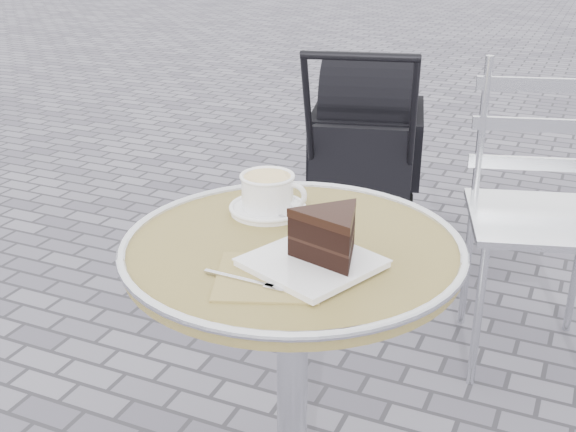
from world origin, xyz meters
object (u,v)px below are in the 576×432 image
at_px(cafe_table, 292,313).
at_px(bistro_chair, 540,178).
at_px(baby_stroller, 365,154).
at_px(cappuccino_set, 268,196).
at_px(cake_plate_set, 325,242).

relative_size(cafe_table, bistro_chair, 0.78).
bearing_deg(cafe_table, baby_stroller, 102.25).
xyz_separation_m(cafe_table, cappuccino_set, (-0.12, 0.14, 0.20)).
distance_m(cafe_table, bistro_chair, 1.10).
bearing_deg(bistro_chair, baby_stroller, 130.33).
bearing_deg(cafe_table, bistro_chair, 68.71).
height_order(cafe_table, baby_stroller, baby_stroller).
bearing_deg(cappuccino_set, bistro_chair, 54.44).
bearing_deg(bistro_chair, cappuccino_set, -136.25).
distance_m(cafe_table, cappuccino_set, 0.27).
xyz_separation_m(bistro_chair, baby_stroller, (-0.73, 0.49, -0.16)).
bearing_deg(baby_stroller, cafe_table, -92.05).
distance_m(cappuccino_set, baby_stroller, 1.43).
distance_m(cake_plate_set, baby_stroller, 1.68).
bearing_deg(bistro_chair, cake_plate_set, -121.43).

